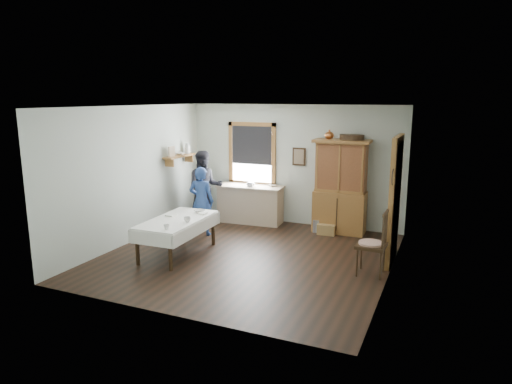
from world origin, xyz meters
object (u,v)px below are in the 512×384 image
Objects in this scene: spindle_chair at (372,243)px; figure_dark at (205,190)px; dining_table at (178,237)px; china_hutch at (340,187)px; wicker_basket at (327,229)px; work_counter at (250,204)px; woman_blue at (201,204)px; pail at (317,225)px.

figure_dark is (-4.03, 1.64, 0.23)m from spindle_chair.
dining_table is 3.47m from spindle_chair.
figure_dark is at bearing -171.36° from china_hutch.
wicker_basket is at bearing -128.44° from china_hutch.
work_counter is 1.09m from figure_dark.
woman_blue is at bearing -154.03° from china_hutch.
work_counter is at bearing 176.51° from pail.
pail is 0.21× the size of woman_blue.
spindle_chair is at bearing -38.19° from work_counter.
wicker_basket is 2.70m from woman_blue.
figure_dark is at bearing 160.18° from spindle_chair.
spindle_chair is 0.81× the size of woman_blue.
work_counter reaches higher than wicker_basket.
pail is 0.27m from wicker_basket.
work_counter is 4.02× the size of wicker_basket.
figure_dark is at bearing -171.72° from pail.
wicker_basket is at bearing 125.35° from spindle_chair.
spindle_chair is 4.36m from figure_dark.
work_counter is 3.76m from spindle_chair.
china_hutch is 0.94m from wicker_basket.
dining_table is at bearing -134.08° from china_hutch.
figure_dark is at bearing -174.72° from wicker_basket.
spindle_chair is 2.53m from pail.
wicker_basket is at bearing 46.55° from dining_table.
dining_table is (-0.33, -2.54, -0.09)m from work_counter.
woman_blue is (-0.54, -1.29, 0.24)m from work_counter.
spindle_chair is at bearing -65.61° from china_hutch.
wicker_basket is (1.87, -0.21, -0.32)m from work_counter.
figure_dark is (-0.59, 2.07, 0.44)m from dining_table.
figure_dark is at bearing -156.88° from work_counter.
figure_dark reaches higher than pail.
spindle_chair reaches higher than work_counter.
work_counter reaches higher than pail.
work_counter is 0.89× the size of dining_table.
dining_table is 1.09× the size of figure_dark.
work_counter is at bearing -5.66° from figure_dark.
spindle_chair reaches higher than pail.
wicker_basket is 2.88m from figure_dark.
work_counter is at bearing 148.14° from spindle_chair.
dining_table is 3.21m from wicker_basket.
pail is 2.66m from figure_dark.
china_hutch is (2.07, 0.05, 0.56)m from work_counter.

